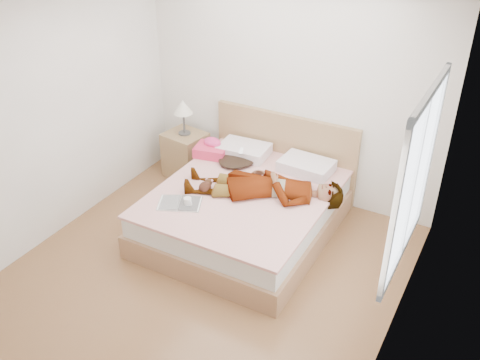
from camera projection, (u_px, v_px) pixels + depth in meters
The scene contains 11 objects.
ground at pixel (198, 281), 5.21m from camera, with size 4.00×4.00×0.00m, color #4B2C17.
woman at pixel (265, 182), 5.59m from camera, with size 0.63×1.68×0.23m, color white.
hair at pixel (238, 159), 6.21m from camera, with size 0.42×0.51×0.08m, color black.
phone at pixel (241, 151), 6.07m from camera, with size 0.05×0.10×0.01m, color silver.
room_shell at pixel (415, 179), 3.93m from camera, with size 4.00×4.00×4.00m.
bed at pixel (248, 206), 5.84m from camera, with size 1.80×2.08×1.00m.
towel at pixel (212, 149), 6.33m from camera, with size 0.43×0.37×0.20m.
magazine at pixel (180, 203), 5.44m from camera, with size 0.51×0.44×0.03m.
coffee_mug at pixel (188, 202), 5.40m from camera, with size 0.12×0.10×0.09m.
plush_toy at pixel (206, 186), 5.64m from camera, with size 0.14×0.20×0.11m.
nightstand at pixel (186, 151), 6.81m from camera, with size 0.54×0.50×1.04m.
Camera 1 is at (2.29, -3.28, 3.50)m, focal length 40.00 mm.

